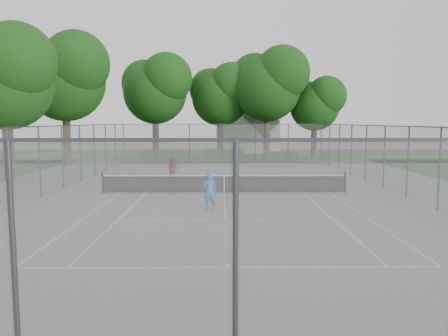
{
  "coord_description": "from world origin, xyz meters",
  "views": [
    {
      "loc": [
        -0.21,
        -22.75,
        3.74
      ],
      "look_at": [
        0.0,
        1.0,
        1.2
      ],
      "focal_mm": 35.0,
      "sensor_mm": 36.0,
      "label": 1
    }
  ],
  "objects_px": {
    "tennis_net": "(224,183)",
    "house": "(247,122)",
    "woman_player": "(173,169)",
    "girl_player": "(210,191)"
  },
  "relations": [
    {
      "from": "woman_player",
      "to": "girl_player",
      "type": "bearing_deg",
      "value": -63.03
    },
    {
      "from": "tennis_net",
      "to": "girl_player",
      "type": "bearing_deg",
      "value": -98.19
    },
    {
      "from": "tennis_net",
      "to": "woman_player",
      "type": "height_order",
      "value": "woman_player"
    },
    {
      "from": "tennis_net",
      "to": "woman_player",
      "type": "distance_m",
      "value": 5.53
    },
    {
      "from": "tennis_net",
      "to": "woman_player",
      "type": "xyz_separation_m",
      "value": [
        -3.21,
        4.5,
        0.25
      ]
    },
    {
      "from": "house",
      "to": "girl_player",
      "type": "distance_m",
      "value": 35.6
    },
    {
      "from": "tennis_net",
      "to": "girl_player",
      "type": "height_order",
      "value": "girl_player"
    },
    {
      "from": "tennis_net",
      "to": "house",
      "type": "height_order",
      "value": "house"
    },
    {
      "from": "tennis_net",
      "to": "house",
      "type": "distance_m",
      "value": 31.08
    },
    {
      "from": "house",
      "to": "girl_player",
      "type": "height_order",
      "value": "house"
    }
  ]
}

